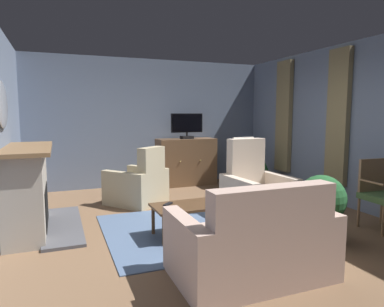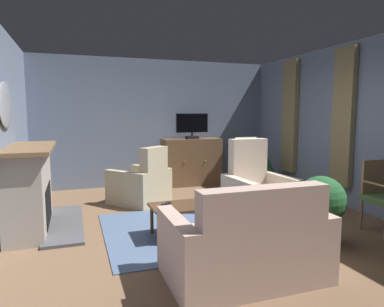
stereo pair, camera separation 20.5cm
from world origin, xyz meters
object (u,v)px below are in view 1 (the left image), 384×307
Objects in this scene: wall_mirror_oval at (2,105)px; armchair_by_fireplace at (138,186)px; fireplace at (29,191)px; potted_plant_small_fern_corner at (321,202)px; television at (187,125)px; tv_remote at (168,204)px; side_chair_mid_row at (380,192)px; armchair_beside_cabinet at (256,193)px; sofa_floral at (254,245)px; potted_plant_tall_palm_by_window at (257,165)px; tv_cabinet at (186,163)px; coffee_table at (188,208)px.

armchair_by_fireplace is (1.92, 0.84, -1.37)m from wall_mirror_oval.
potted_plant_small_fern_corner is at bearing -27.41° from fireplace.
fireplace is 2.15× the size of potted_plant_small_fern_corner.
television reaches higher than potted_plant_small_fern_corner.
armchair_by_fireplace is (0.01, 1.74, -0.11)m from tv_remote.
side_chair_mid_row is at bearing -20.42° from fireplace.
armchair_beside_cabinet is at bearing 97.64° from potted_plant_small_fern_corner.
sofa_floral is 2.06m from armchair_beside_cabinet.
wall_mirror_oval is 2.46m from tv_remote.
armchair_beside_cabinet is 1.96m from potted_plant_tall_palm_by_window.
armchair_beside_cabinet is at bearing -29.51° from tv_remote.
side_chair_mid_row is (4.69, -1.66, -1.17)m from wall_mirror_oval.
fireplace is 3.79m from potted_plant_small_fern_corner.
potted_plant_small_fern_corner is at bearing -56.73° from armchair_by_fireplace.
armchair_by_fireplace is at bearing -139.09° from television.
television is at bearing 111.34° from side_chair_mid_row.
armchair_beside_cabinet is at bearing -85.80° from television.
potted_plant_small_fern_corner is at bearing -82.36° from armchair_beside_cabinet.
tv_cabinet is 1.07× the size of armchair_beside_cabinet.
tv_remote is at bearing 107.33° from sofa_floral.
sofa_floral is 1.67× the size of potted_plant_tall_palm_by_window.
side_chair_mid_row is at bearing -68.66° from television.
armchair_beside_cabinet is 1.44× the size of potted_plant_small_fern_corner.
wall_mirror_oval reaches higher than side_chair_mid_row.
potted_plant_small_fern_corner is (3.61, -1.74, -1.20)m from wall_mirror_oval.
tv_cabinet is 1.79× the size of television.
wall_mirror_oval reaches higher than tv_cabinet.
fireplace reaches higher than armchair_by_fireplace.
sofa_floral is at bearing -102.23° from television.
fireplace is 1.88× the size of side_chair_mid_row.
potted_plant_tall_palm_by_window is at bearing -37.16° from tv_cabinet.
wall_mirror_oval is 5.50× the size of tv_remote.
potted_plant_tall_palm_by_window is at bearing -5.06° from tv_remote.
armchair_beside_cabinet is 1.35× the size of potted_plant_tall_palm_by_window.
side_chair_mid_row is 1.14× the size of potted_plant_small_fern_corner.
wall_mirror_oval is at bearing 135.92° from sofa_floral.
side_chair_mid_row is at bearing -14.92° from coffee_table.
wall_mirror_oval is 0.73× the size of tv_cabinet.
tv_cabinet reaches higher than sofa_floral.
side_chair_mid_row is 1.07× the size of potted_plant_tall_palm_by_window.
wall_mirror_oval reaches higher than potted_plant_small_fern_corner.
wall_mirror_oval is 5.11m from side_chair_mid_row.
fireplace is 1.39× the size of tv_cabinet.
potted_plant_small_fern_corner reaches higher than coffee_table.
tv_cabinet reaches higher than side_chair_mid_row.
potted_plant_tall_palm_by_window is (4.50, 1.12, -1.18)m from wall_mirror_oval.
fireplace is 1.20× the size of sofa_floral.
coffee_table is at bearing 98.13° from sofa_floral.
sofa_floral is at bearing -122.67° from armchair_beside_cabinet.
potted_plant_tall_palm_by_window is at bearing 13.96° from wall_mirror_oval.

